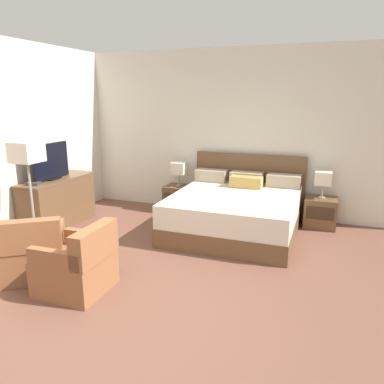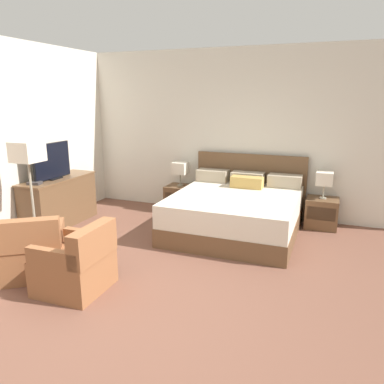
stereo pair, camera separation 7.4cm
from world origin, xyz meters
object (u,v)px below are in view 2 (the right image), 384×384
(table_lamp_left, at_px, (180,168))
(book_red_cover, at_px, (35,183))
(nightstand_left, at_px, (180,198))
(armchair_by_window, at_px, (33,252))
(table_lamp_right, at_px, (325,179))
(nightstand_right, at_px, (322,213))
(dresser, at_px, (59,201))
(armchair_companion, at_px, (77,266))
(floor_lamp, at_px, (28,159))
(tv, at_px, (52,162))
(bed, at_px, (236,211))

(table_lamp_left, xyz_separation_m, book_red_cover, (-1.55, -1.90, 0.01))
(nightstand_left, height_order, armchair_by_window, armchair_by_window)
(table_lamp_right, bearing_deg, armchair_by_window, -135.97)
(nightstand_right, height_order, table_lamp_left, table_lamp_left)
(armchair_by_window, bearing_deg, nightstand_right, 44.01)
(nightstand_right, xyz_separation_m, armchair_by_window, (-3.09, -2.98, 0.04))
(nightstand_left, distance_m, dresser, 2.10)
(armchair_companion, bearing_deg, table_lamp_right, 52.47)
(floor_lamp, bearing_deg, dresser, 111.74)
(table_lamp_left, bearing_deg, table_lamp_right, 0.00)
(nightstand_left, relative_size, table_lamp_right, 1.16)
(book_red_cover, xyz_separation_m, floor_lamp, (0.37, -0.45, 0.45))
(tv, relative_size, floor_lamp, 0.52)
(armchair_by_window, relative_size, floor_lamp, 0.64)
(bed, xyz_separation_m, tv, (-2.79, -0.79, 0.73))
(tv, bearing_deg, nightstand_left, 43.79)
(book_red_cover, xyz_separation_m, armchair_companion, (1.64, -1.20, -0.52))
(dresser, height_order, tv, tv)
(armchair_by_window, bearing_deg, tv, 122.17)
(nightstand_right, bearing_deg, armchair_by_window, -135.99)
(nightstand_left, relative_size, armchair_companion, 0.66)
(bed, bearing_deg, armchair_companion, -115.63)
(armchair_by_window, bearing_deg, table_lamp_left, 78.25)
(nightstand_right, bearing_deg, book_red_cover, -154.69)
(table_lamp_right, distance_m, book_red_cover, 4.45)
(tv, distance_m, armchair_by_window, 1.93)
(table_lamp_left, bearing_deg, book_red_cover, -129.23)
(nightstand_left, distance_m, floor_lamp, 2.82)
(nightstand_left, relative_size, tv, 0.64)
(table_lamp_right, height_order, tv, tv)
(floor_lamp, bearing_deg, table_lamp_left, 63.30)
(armchair_by_window, bearing_deg, table_lamp_right, 44.03)
(armchair_companion, bearing_deg, nightstand_right, 52.46)
(bed, distance_m, table_lamp_right, 1.50)
(tv, bearing_deg, nightstand_right, 20.36)
(book_red_cover, height_order, floor_lamp, floor_lamp)
(nightstand_left, xyz_separation_m, dresser, (-1.56, -1.40, 0.17))
(nightstand_left, distance_m, nightstand_right, 2.47)
(bed, relative_size, dresser, 1.45)
(bed, relative_size, nightstand_right, 4.01)
(nightstand_right, relative_size, table_lamp_right, 1.16)
(nightstand_left, relative_size, table_lamp_left, 1.16)
(table_lamp_left, xyz_separation_m, table_lamp_right, (2.47, 0.00, 0.00))
(bed, bearing_deg, book_red_cover, -156.79)
(armchair_companion, bearing_deg, dresser, 134.14)
(floor_lamp, bearing_deg, nightstand_left, 63.29)
(table_lamp_right, xyz_separation_m, dresser, (-4.03, -1.40, -0.40))
(floor_lamp, bearing_deg, armchair_companion, -30.53)
(table_lamp_left, distance_m, armchair_companion, 3.14)
(book_red_cover, bearing_deg, bed, 23.21)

